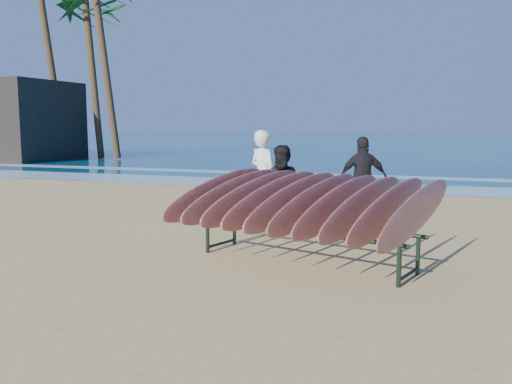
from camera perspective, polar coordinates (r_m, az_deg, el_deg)
ground at (r=7.15m, az=-2.11°, el=-8.35°), size 120.00×120.00×0.00m
ocean at (r=61.50m, az=16.72°, el=5.14°), size 160.00×160.00×0.00m
foam_near at (r=16.72m, az=10.31°, el=0.55°), size 160.00×160.00×0.00m
foam_far at (r=20.17m, az=11.82°, el=1.63°), size 160.00×160.00×0.00m
surfboard_rack at (r=7.43m, az=5.17°, el=-1.13°), size 3.74×3.29×1.32m
person_white at (r=10.52m, az=0.76°, el=1.65°), size 0.78×0.71×1.79m
person_dark_a at (r=9.70m, az=2.96°, el=0.41°), size 0.77×0.61×1.54m
person_dark_b at (r=10.92m, az=11.20°, el=1.39°), size 1.06×0.76×1.67m
palm_mid at (r=31.36m, az=-16.97°, el=17.38°), size 5.20×5.20×8.49m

